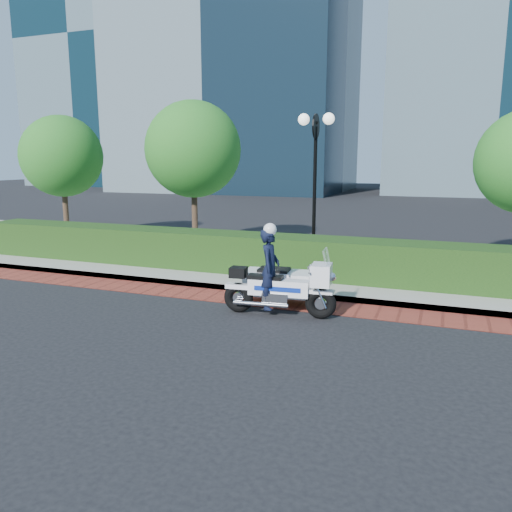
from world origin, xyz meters
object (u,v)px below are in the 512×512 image
(tree_a, at_px, (62,156))
(police_motorcycle, at_px, (278,280))
(lamppost, at_px, (315,165))
(tree_b, at_px, (193,150))

(tree_a, relative_size, police_motorcycle, 1.97)
(police_motorcycle, bearing_deg, tree_a, 145.87)
(tree_a, height_order, police_motorcycle, tree_a)
(lamppost, relative_size, tree_b, 0.86)
(lamppost, distance_m, tree_a, 10.09)
(lamppost, height_order, tree_b, tree_b)
(lamppost, xyz_separation_m, police_motorcycle, (0.34, -4.27, -2.32))
(tree_a, xyz_separation_m, tree_b, (5.50, 0.00, 0.21))
(tree_a, distance_m, tree_b, 5.50)
(lamppost, height_order, tree_a, tree_a)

